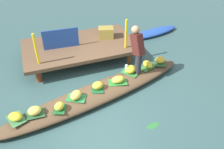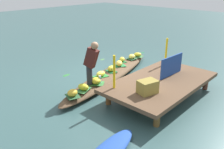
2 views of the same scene
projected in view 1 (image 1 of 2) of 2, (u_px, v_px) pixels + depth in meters
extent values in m
plane|color=#335252|center=(98.00, 97.00, 5.78)|extent=(40.00, 40.00, 0.00)
cube|color=brown|center=(79.00, 46.00, 6.92)|extent=(3.20, 1.80, 0.10)
cylinder|color=maroon|center=(38.00, 75.00, 6.17)|extent=(0.14, 0.14, 0.36)
cylinder|color=brown|center=(129.00, 57.00, 6.87)|extent=(0.14, 0.14, 0.36)
cylinder|color=brown|center=(33.00, 49.00, 7.26)|extent=(0.14, 0.14, 0.36)
cylinder|color=brown|center=(112.00, 36.00, 7.95)|extent=(0.14, 0.14, 0.36)
ellipsoid|color=brown|center=(98.00, 93.00, 5.70)|extent=(5.03, 1.92, 0.25)
ellipsoid|color=#2349A4|center=(154.00, 32.00, 8.37)|extent=(1.93, 0.81, 0.17)
cube|color=#19582C|center=(98.00, 88.00, 5.64)|extent=(0.37, 0.43, 0.01)
ellipsoid|color=yellow|center=(98.00, 85.00, 5.59)|extent=(0.28, 0.23, 0.18)
cube|color=#3E7844|center=(16.00, 119.00, 4.87)|extent=(0.42, 0.49, 0.01)
ellipsoid|color=gold|center=(15.00, 117.00, 4.82)|extent=(0.37, 0.37, 0.14)
cube|color=#2B5731|center=(160.00, 63.00, 6.53)|extent=(0.41, 0.45, 0.01)
ellipsoid|color=gold|center=(160.00, 60.00, 6.48)|extent=(0.30, 0.28, 0.18)
cube|color=#1C5A29|center=(60.00, 109.00, 5.09)|extent=(0.34, 0.38, 0.01)
ellipsoid|color=yellow|center=(59.00, 106.00, 5.04)|extent=(0.29, 0.29, 0.17)
cube|color=#2A8133|center=(118.00, 82.00, 5.84)|extent=(0.49, 0.36, 0.01)
ellipsoid|color=yellow|center=(118.00, 80.00, 5.79)|extent=(0.33, 0.23, 0.16)
cube|color=#2A5430|center=(35.00, 113.00, 4.99)|extent=(0.40, 0.32, 0.01)
ellipsoid|color=#E7D252|center=(34.00, 111.00, 4.94)|extent=(0.30, 0.26, 0.17)
cube|color=#37733A|center=(147.00, 67.00, 6.36)|extent=(0.50, 0.40, 0.01)
ellipsoid|color=gold|center=(148.00, 64.00, 6.31)|extent=(0.26, 0.34, 0.17)
cube|color=#27783E|center=(76.00, 98.00, 5.37)|extent=(0.51, 0.45, 0.01)
ellipsoid|color=#F8D04E|center=(76.00, 95.00, 5.32)|extent=(0.37, 0.37, 0.18)
cube|color=#317233|center=(130.00, 72.00, 6.18)|extent=(0.53, 0.55, 0.01)
ellipsoid|color=gold|center=(131.00, 69.00, 6.13)|extent=(0.40, 0.40, 0.18)
cylinder|color=#28282D|center=(138.00, 64.00, 5.99)|extent=(0.16, 0.16, 0.55)
cube|color=#461B17|center=(138.00, 44.00, 5.74)|extent=(0.28, 0.46, 0.58)
sphere|color=#9E7556|center=(135.00, 30.00, 5.61)|extent=(0.20, 0.20, 0.20)
cylinder|color=silver|center=(126.00, 68.00, 6.12)|extent=(0.07, 0.07, 0.22)
cube|color=navy|center=(61.00, 39.00, 6.59)|extent=(0.99, 0.09, 0.56)
cylinder|color=yellow|center=(36.00, 49.00, 5.86)|extent=(0.06, 0.06, 0.84)
cylinder|color=yellow|center=(126.00, 34.00, 6.51)|extent=(0.06, 0.06, 0.84)
cube|color=olive|center=(106.00, 33.00, 7.16)|extent=(0.51, 0.43, 0.32)
ellipsoid|color=#2B6F31|center=(153.00, 126.00, 5.04)|extent=(0.32, 0.19, 0.01)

